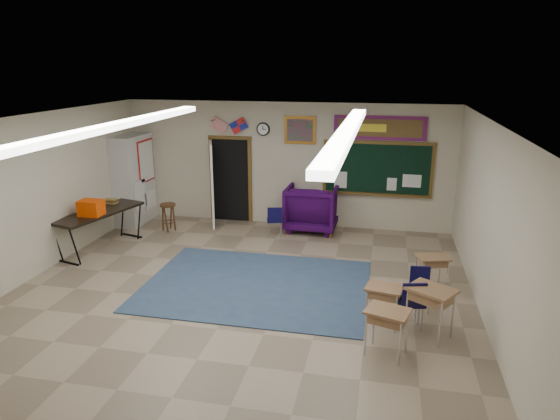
% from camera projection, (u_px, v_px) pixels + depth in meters
% --- Properties ---
extents(floor, '(9.00, 9.00, 0.00)m').
position_uv_depth(floor, '(233.00, 304.00, 8.35)').
color(floor, gray).
rests_on(floor, ground).
extents(back_wall, '(8.00, 0.04, 3.00)m').
position_uv_depth(back_wall, '(286.00, 165.00, 12.14)').
color(back_wall, beige).
rests_on(back_wall, floor).
extents(front_wall, '(8.00, 0.04, 3.00)m').
position_uv_depth(front_wall, '(48.00, 398.00, 3.70)').
color(front_wall, beige).
rests_on(front_wall, floor).
extents(left_wall, '(0.04, 9.00, 3.00)m').
position_uv_depth(left_wall, '(11.00, 205.00, 8.71)').
color(left_wall, beige).
rests_on(left_wall, floor).
extents(right_wall, '(0.04, 9.00, 3.00)m').
position_uv_depth(right_wall, '(498.00, 237.00, 7.13)').
color(right_wall, beige).
rests_on(right_wall, floor).
extents(ceiling, '(8.00, 9.00, 0.04)m').
position_uv_depth(ceiling, '(227.00, 124.00, 7.49)').
color(ceiling, silver).
rests_on(ceiling, back_wall).
extents(area_rug, '(4.00, 3.00, 0.02)m').
position_uv_depth(area_rug, '(256.00, 285.00, 9.05)').
color(area_rug, '#324860').
rests_on(area_rug, floor).
extents(fluorescent_strips, '(3.86, 6.00, 0.10)m').
position_uv_depth(fluorescent_strips, '(228.00, 128.00, 7.51)').
color(fluorescent_strips, white).
rests_on(fluorescent_strips, ceiling).
extents(doorway, '(1.10, 0.89, 2.16)m').
position_uv_depth(doorway, '(225.00, 181.00, 12.43)').
color(doorway, black).
rests_on(doorway, back_wall).
extents(chalkboard, '(2.55, 0.14, 1.30)m').
position_uv_depth(chalkboard, '(377.00, 170.00, 11.68)').
color(chalkboard, brown).
rests_on(chalkboard, back_wall).
extents(bulletin_board, '(2.10, 0.05, 0.55)m').
position_uv_depth(bulletin_board, '(380.00, 128.00, 11.40)').
color(bulletin_board, red).
rests_on(bulletin_board, back_wall).
extents(framed_art_print, '(0.75, 0.05, 0.65)m').
position_uv_depth(framed_art_print, '(300.00, 130.00, 11.80)').
color(framed_art_print, '#AC6D21').
rests_on(framed_art_print, back_wall).
extents(wall_clock, '(0.32, 0.05, 0.32)m').
position_uv_depth(wall_clock, '(263.00, 129.00, 11.98)').
color(wall_clock, black).
rests_on(wall_clock, back_wall).
extents(wall_flags, '(1.16, 0.06, 0.70)m').
position_uv_depth(wall_flags, '(229.00, 123.00, 12.08)').
color(wall_flags, red).
rests_on(wall_flags, back_wall).
extents(storage_cabinet, '(0.59, 1.25, 2.20)m').
position_uv_depth(storage_cabinet, '(134.00, 179.00, 12.38)').
color(storage_cabinet, '#BBBBB5').
rests_on(storage_cabinet, floor).
extents(wingback_armchair, '(1.22, 1.25, 1.11)m').
position_uv_depth(wingback_armchair, '(312.00, 207.00, 11.94)').
color(wingback_armchair, '#250534').
rests_on(wingback_armchair, floor).
extents(student_chair_reading, '(0.45, 0.45, 0.74)m').
position_uv_depth(student_chair_reading, '(275.00, 221.00, 11.53)').
color(student_chair_reading, black).
rests_on(student_chair_reading, floor).
extents(student_chair_desk_a, '(0.49, 0.49, 0.81)m').
position_uv_depth(student_chair_desk_a, '(410.00, 303.00, 7.52)').
color(student_chair_desk_a, black).
rests_on(student_chair_desk_a, floor).
extents(student_chair_desk_b, '(0.38, 0.38, 0.71)m').
position_uv_depth(student_chair_desk_b, '(420.00, 290.00, 8.05)').
color(student_chair_desk_b, black).
rests_on(student_chair_desk_b, floor).
extents(student_desk_front_left, '(0.60, 0.50, 0.64)m').
position_uv_depth(student_desk_front_left, '(383.00, 304.00, 7.59)').
color(student_desk_front_left, '#946C45').
rests_on(student_desk_front_left, floor).
extents(student_desk_front_right, '(0.62, 0.54, 0.63)m').
position_uv_depth(student_desk_front_right, '(432.00, 271.00, 8.80)').
color(student_desk_front_right, '#946C45').
rests_on(student_desk_front_right, floor).
extents(student_desk_back_left, '(0.67, 0.58, 0.68)m').
position_uv_depth(student_desk_back_left, '(387.00, 330.00, 6.81)').
color(student_desk_back_left, '#946C45').
rests_on(student_desk_back_left, floor).
extents(student_desk_back_right, '(0.80, 0.75, 0.77)m').
position_uv_depth(student_desk_back_right, '(430.00, 310.00, 7.26)').
color(student_desk_back_right, '#946C45').
rests_on(student_desk_back_right, floor).
extents(folding_table, '(1.19, 2.17, 1.18)m').
position_uv_depth(folding_table, '(100.00, 229.00, 10.68)').
color(folding_table, black).
rests_on(folding_table, floor).
extents(wooden_stool, '(0.38, 0.38, 0.66)m').
position_uv_depth(wooden_stool, '(168.00, 217.00, 11.92)').
color(wooden_stool, '#4C2E17').
rests_on(wooden_stool, floor).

